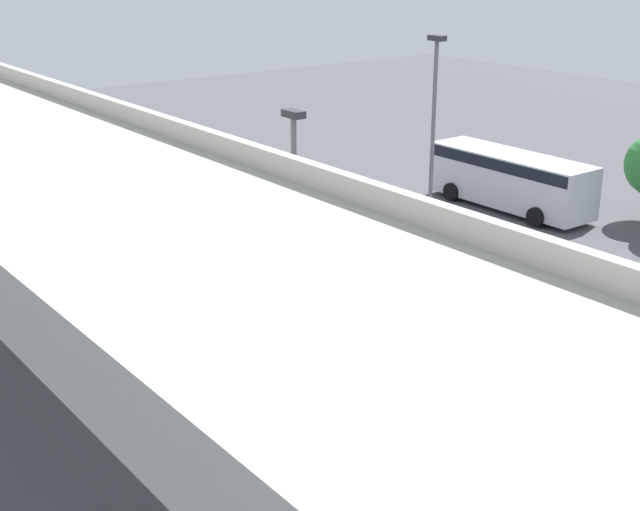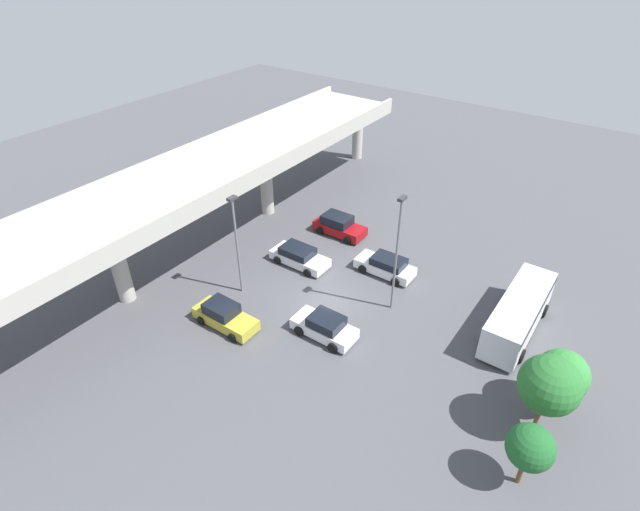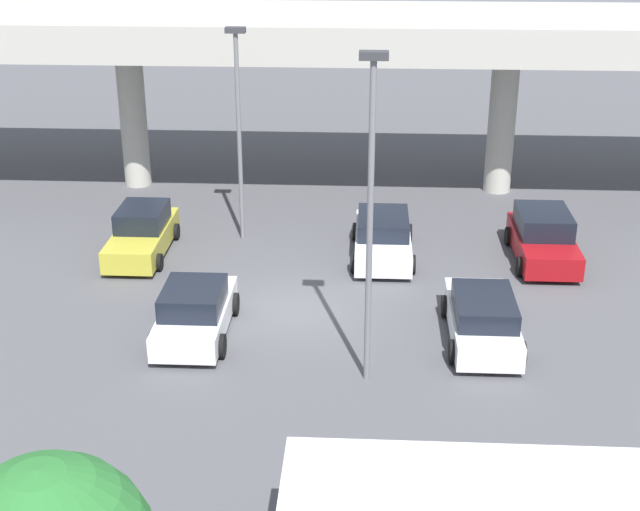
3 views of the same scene
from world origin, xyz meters
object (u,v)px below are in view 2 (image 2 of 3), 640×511
parked_car_2 (299,256)px  tree_front_centre (550,385)px  lamp_post_mid_lot (236,238)px  tree_front_far_right (562,375)px  parked_car_4 (339,226)px  parked_car_1 (325,327)px  parked_car_0 (224,316)px  tree_front_left (530,448)px  parked_car_3 (386,266)px  shuttle_bus (519,312)px  lamp_post_near_aisle (397,247)px

parked_car_2 → tree_front_centre: size_ratio=0.94×
lamp_post_mid_lot → tree_front_far_right: bearing=-84.2°
parked_car_4 → tree_front_far_right: (-8.71, -20.05, 1.82)m
parked_car_1 → lamp_post_mid_lot: (0.35, 7.73, 3.83)m
parked_car_1 → tree_front_centre: bearing=-177.7°
tree_front_centre → parked_car_0: bearing=100.4°
parked_car_4 → lamp_post_mid_lot: size_ratio=0.58×
parked_car_4 → tree_front_centre: size_ratio=0.89×
parked_car_2 → tree_front_left: tree_front_left is taller
parked_car_3 → tree_front_centre: tree_front_centre is taller
parked_car_0 → tree_front_far_right: (5.56, -19.85, 1.87)m
parked_car_4 → shuttle_bus: (-3.46, -16.42, 0.78)m
tree_front_left → tree_front_centre: bearing=4.0°
parked_car_2 → shuttle_bus: 16.64m
parked_car_1 → tree_front_far_right: tree_front_far_right is taller
parked_car_0 → parked_car_1: bearing=26.4°
parked_car_0 → shuttle_bus: (10.81, -16.22, 0.83)m
lamp_post_near_aisle → tree_front_centre: bearing=-112.0°
parked_car_0 → parked_car_3: bearing=62.3°
parked_car_1 → parked_car_3: (8.40, 0.11, -0.02)m
parked_car_0 → tree_front_centre: size_ratio=0.92×
lamp_post_mid_lot → parked_car_3: bearing=-43.4°
lamp_post_mid_lot → parked_car_2: bearing=-14.6°
parked_car_2 → lamp_post_near_aisle: (-0.52, -8.58, 4.39)m
tree_front_centre → parked_car_4: bearing=61.5°
parked_car_0 → shuttle_bus: 19.51m
parked_car_0 → parked_car_1: size_ratio=1.07×
parked_car_1 → lamp_post_mid_lot: bearing=-2.6°
parked_car_4 → tree_front_centre: 22.60m
parked_car_4 → parked_car_2: bearing=-90.5°
parked_car_3 → lamp_post_mid_lot: lamp_post_mid_lot is taller
parked_car_3 → parked_car_4: bearing=-24.4°
lamp_post_near_aisle → tree_front_left: 14.20m
parked_car_1 → lamp_post_near_aisle: bearing=-113.7°
parked_car_0 → tree_front_left: bearing=0.1°
shuttle_bus → tree_front_left: (-10.78, -3.55, 1.11)m
parked_car_3 → tree_front_far_right: bearing=157.0°
lamp_post_mid_lot → tree_front_centre: (0.18, -21.14, -1.09)m
parked_car_4 → tree_front_far_right: 21.94m
parked_car_2 → tree_front_centre: (-5.06, -19.77, 2.79)m
parked_car_1 → parked_car_3: parked_car_1 is taller
shuttle_bus → parked_car_0: bearing=123.7°
parked_car_3 → tree_front_centre: size_ratio=0.91×
parked_car_2 → parked_car_3: 6.86m
parked_car_2 → tree_front_left: size_ratio=1.25×
parked_car_3 → lamp_post_near_aisle: (-3.34, -2.33, 4.37)m
parked_car_2 → lamp_post_mid_lot: 6.65m
tree_front_far_right → lamp_post_near_aisle: bearing=77.6°
parked_car_1 → lamp_post_near_aisle: size_ratio=0.49×
parked_car_1 → parked_car_2: parked_car_1 is taller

